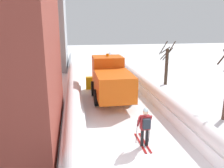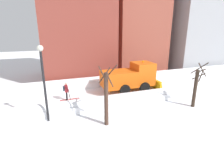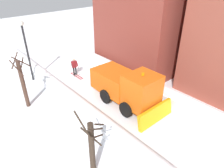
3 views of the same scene
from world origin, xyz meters
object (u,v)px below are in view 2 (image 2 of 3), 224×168
Objects in this scene: plow_truck at (130,77)px; bare_tree_mid at (196,86)px; traffic_light_pole at (95,57)px; street_lamp at (43,75)px; bare_tree_near at (106,97)px; skier at (66,90)px.

plow_truck is 1.55× the size of bare_tree_mid.
street_lamp is (7.45, -5.57, 0.22)m from traffic_light_pole.
street_lamp is at bearing -36.78° from traffic_light_pole.
street_lamp reaches higher than plow_truck.
bare_tree_near is (9.37, -1.81, -1.14)m from traffic_light_pole.
street_lamp is 11.81m from bare_tree_mid.
plow_truck is 1.41× the size of bare_tree_near.
bare_tree_mid is at bearing 92.20° from bare_tree_near.
traffic_light_pole reaches higher than bare_tree_mid.
skier is at bearing -158.98° from bare_tree_near.
bare_tree_near is (5.36, 2.06, 1.01)m from skier.
plow_truck is 4.80m from traffic_light_pole.
bare_tree_near is (5.81, -4.56, 0.54)m from plow_truck.
bare_tree_near is at bearing 21.02° from skier.
bare_tree_mid reaches higher than plow_truck.
skier is 5.97m from traffic_light_pole.
skier is 11.13m from bare_tree_mid.
plow_truck is 6.41m from bare_tree_mid.
bare_tree_mid is (1.61, 11.59, -1.58)m from street_lamp.
street_lamp is (3.89, -8.32, 1.89)m from plow_truck.
bare_tree_mid is (-0.30, 7.83, -0.22)m from bare_tree_near.
bare_tree_near is at bearing 63.03° from street_lamp.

